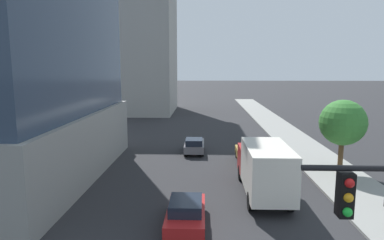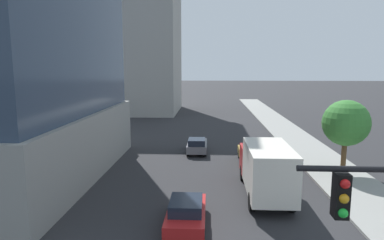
{
  "view_description": "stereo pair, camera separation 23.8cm",
  "coord_description": "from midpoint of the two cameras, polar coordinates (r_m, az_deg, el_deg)",
  "views": [
    {
      "loc": [
        -1.24,
        -2.99,
        7.87
      ],
      "look_at": [
        -1.77,
        11.9,
        5.55
      ],
      "focal_mm": 31.7,
      "sensor_mm": 36.0,
      "label": 1
    },
    {
      "loc": [
        -1.01,
        -2.98,
        7.87
      ],
      "look_at": [
        -1.77,
        11.9,
        5.55
      ],
      "focal_mm": 31.7,
      "sensor_mm": 36.0,
      "label": 2
    }
  ],
  "objects": [
    {
      "name": "box_truck",
      "position": [
        21.27,
        11.78,
        -7.76
      ],
      "size": [
        2.48,
        7.53,
        3.35
      ],
      "color": "#B21E1E",
      "rests_on": "ground"
    },
    {
      "name": "car_gold",
      "position": [
        28.56,
        9.23,
        -5.64
      ],
      "size": [
        1.8,
        4.6,
        1.53
      ],
      "color": "#AD8938",
      "rests_on": "ground"
    },
    {
      "name": "construction_building",
      "position": [
        61.74,
        -9.07,
        16.46
      ],
      "size": [
        12.77,
        23.7,
        38.24
      ],
      "color": "#9E9B93",
      "rests_on": "ground"
    },
    {
      "name": "car_red",
      "position": [
        17.45,
        -1.44,
        -15.3
      ],
      "size": [
        1.88,
        4.21,
        1.46
      ],
      "color": "red",
      "rests_on": "ground"
    },
    {
      "name": "street_tree",
      "position": [
        26.72,
        23.81,
        -0.44
      ],
      "size": [
        3.31,
        3.31,
        5.43
      ],
      "color": "brown",
      "rests_on": "sidewalk"
    },
    {
      "name": "sidewalk",
      "position": [
        26.11,
        23.89,
        -9.29
      ],
      "size": [
        4.36,
        120.0,
        0.15
      ],
      "primitive_type": "cube",
      "color": "gray",
      "rests_on": "ground"
    },
    {
      "name": "car_gray",
      "position": [
        31.45,
        0.17,
        -4.27
      ],
      "size": [
        1.79,
        4.01,
        1.48
      ],
      "color": "slate",
      "rests_on": "ground"
    }
  ]
}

